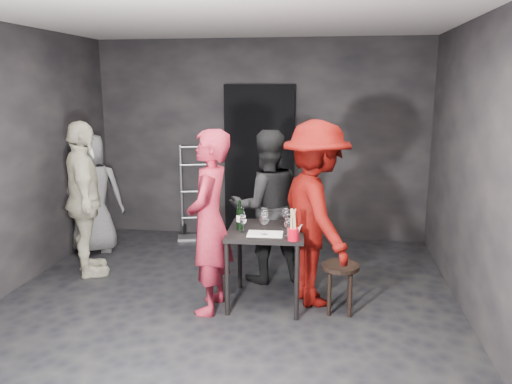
# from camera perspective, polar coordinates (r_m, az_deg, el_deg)

# --- Properties ---
(floor) EXTENTS (4.50, 5.00, 0.02)m
(floor) POSITION_cam_1_polar(r_m,az_deg,el_deg) (4.82, -3.97, -13.62)
(floor) COLOR black
(floor) RESTS_ON ground
(ceiling) EXTENTS (4.50, 5.00, 0.02)m
(ceiling) POSITION_cam_1_polar(r_m,az_deg,el_deg) (4.38, -4.52, 20.06)
(ceiling) COLOR silver
(ceiling) RESTS_ON ground
(wall_back) EXTENTS (4.50, 0.04, 2.70)m
(wall_back) POSITION_cam_1_polar(r_m,az_deg,el_deg) (6.84, 0.46, 5.93)
(wall_back) COLOR black
(wall_back) RESTS_ON ground
(wall_front) EXTENTS (4.50, 0.04, 2.70)m
(wall_front) POSITION_cam_1_polar(r_m,az_deg,el_deg) (2.12, -19.62, -9.19)
(wall_front) COLOR black
(wall_front) RESTS_ON ground
(wall_right) EXTENTS (0.04, 5.00, 2.70)m
(wall_right) POSITION_cam_1_polar(r_m,az_deg,el_deg) (4.48, 25.09, 1.43)
(wall_right) COLOR black
(wall_right) RESTS_ON ground
(doorway) EXTENTS (0.95, 0.10, 2.10)m
(doorway) POSITION_cam_1_polar(r_m,az_deg,el_deg) (6.82, 0.38, 3.37)
(doorway) COLOR black
(doorway) RESTS_ON ground
(wallbox_upper) EXTENTS (0.12, 0.06, 0.12)m
(wallbox_upper) POSITION_cam_1_polar(r_m,az_deg,el_deg) (6.71, 7.64, 6.56)
(wallbox_upper) COLOR #B7B7B2
(wallbox_upper) RESTS_ON wall_back
(wallbox_lower) EXTENTS (0.10, 0.06, 0.14)m
(wallbox_lower) POSITION_cam_1_polar(r_m,az_deg,el_deg) (6.72, 9.35, 6.08)
(wallbox_lower) COLOR #B7B7B2
(wallbox_lower) RESTS_ON wall_back
(hand_truck) EXTENTS (0.43, 0.36, 1.29)m
(hand_truck) POSITION_cam_1_polar(r_m,az_deg,el_deg) (7.03, -7.01, -3.31)
(hand_truck) COLOR #B2B2B7
(hand_truck) RESTS_ON floor
(tasting_table) EXTENTS (0.72, 0.72, 0.75)m
(tasting_table) POSITION_cam_1_polar(r_m,az_deg,el_deg) (4.79, 1.19, -5.40)
(tasting_table) COLOR black
(tasting_table) RESTS_ON floor
(stool) EXTENTS (0.35, 0.35, 0.47)m
(stool) POSITION_cam_1_polar(r_m,az_deg,el_deg) (4.75, 9.60, -9.24)
(stool) COLOR black
(stool) RESTS_ON floor
(server_red) EXTENTS (0.48, 0.72, 1.95)m
(server_red) POSITION_cam_1_polar(r_m,az_deg,el_deg) (4.58, -5.39, -2.02)
(server_red) COLOR maroon
(server_red) RESTS_ON floor
(woman_black) EXTENTS (0.99, 0.77, 1.79)m
(woman_black) POSITION_cam_1_polar(r_m,az_deg,el_deg) (5.32, 1.18, -0.87)
(woman_black) COLOR black
(woman_black) RESTS_ON floor
(man_maroon) EXTENTS (1.16, 1.50, 2.11)m
(man_maroon) POSITION_cam_1_polar(r_m,az_deg,el_deg) (4.75, 6.85, -0.57)
(man_maroon) COLOR #590704
(man_maroon) RESTS_ON floor
(bystander_cream) EXTENTS (1.08, 1.28, 1.98)m
(bystander_cream) POSITION_cam_1_polar(r_m,az_deg,el_deg) (5.75, -19.11, 0.39)
(bystander_cream) COLOR beige
(bystander_cream) RESTS_ON floor
(bystander_grey) EXTENTS (0.83, 0.59, 1.53)m
(bystander_grey) POSITION_cam_1_polar(r_m,az_deg,el_deg) (6.57, -18.19, -0.13)
(bystander_grey) COLOR #5C5C5C
(bystander_grey) RESTS_ON floor
(tasting_mat) EXTENTS (0.33, 0.23, 0.00)m
(tasting_mat) POSITION_cam_1_polar(r_m,az_deg,el_deg) (4.60, 1.04, -4.82)
(tasting_mat) COLOR white
(tasting_mat) RESTS_ON tasting_table
(wine_glass_a) EXTENTS (0.07, 0.07, 0.18)m
(wine_glass_a) POSITION_cam_1_polar(r_m,az_deg,el_deg) (4.64, -1.48, -3.55)
(wine_glass_a) COLOR white
(wine_glass_a) RESTS_ON tasting_table
(wine_glass_b) EXTENTS (0.08, 0.08, 0.21)m
(wine_glass_b) POSITION_cam_1_polar(r_m,az_deg,el_deg) (4.83, -1.77, -2.74)
(wine_glass_b) COLOR white
(wine_glass_b) RESTS_ON tasting_table
(wine_glass_c) EXTENTS (0.09, 0.09, 0.19)m
(wine_glass_c) POSITION_cam_1_polar(r_m,az_deg,el_deg) (4.87, 0.96, -2.73)
(wine_glass_c) COLOR white
(wine_glass_c) RESTS_ON tasting_table
(wine_glass_d) EXTENTS (0.11, 0.11, 0.22)m
(wine_glass_d) POSITION_cam_1_polar(r_m,az_deg,el_deg) (4.55, 0.96, -3.58)
(wine_glass_d) COLOR white
(wine_glass_d) RESTS_ON tasting_table
(wine_glass_e) EXTENTS (0.08, 0.08, 0.18)m
(wine_glass_e) POSITION_cam_1_polar(r_m,az_deg,el_deg) (4.53, 3.64, -3.93)
(wine_glass_e) COLOR white
(wine_glass_e) RESTS_ON tasting_table
(wine_glass_f) EXTENTS (0.09, 0.09, 0.20)m
(wine_glass_f) POSITION_cam_1_polar(r_m,az_deg,el_deg) (4.80, 3.39, -2.88)
(wine_glass_f) COLOR white
(wine_glass_f) RESTS_ON tasting_table
(wine_bottle) EXTENTS (0.07, 0.07, 0.28)m
(wine_bottle) POSITION_cam_1_polar(r_m,az_deg,el_deg) (4.73, -1.86, -3.01)
(wine_bottle) COLOR black
(wine_bottle) RESTS_ON tasting_table
(breadstick_cup) EXTENTS (0.10, 0.10, 0.31)m
(breadstick_cup) POSITION_cam_1_polar(r_m,az_deg,el_deg) (4.39, 4.29, -3.82)
(breadstick_cup) COLOR #C00217
(breadstick_cup) RESTS_ON tasting_table
(reserved_card) EXTENTS (0.11, 0.13, 0.09)m
(reserved_card) POSITION_cam_1_polar(r_m,az_deg,el_deg) (4.69, 4.92, -3.97)
(reserved_card) COLOR white
(reserved_card) RESTS_ON tasting_table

